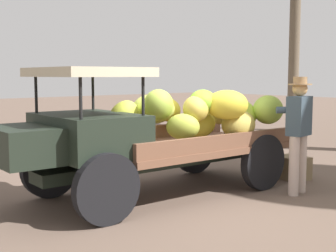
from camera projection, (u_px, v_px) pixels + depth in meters
ground_plane at (161, 198)px, 6.78m from camera, size 60.00×60.00×0.00m
truck at (150, 132)px, 6.76m from camera, size 4.53×1.99×1.87m
farmer at (298, 128)px, 6.93m from camera, size 0.52×0.48×1.75m
wooden_crate at (292, 168)px, 8.02m from camera, size 0.52×0.58×0.39m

